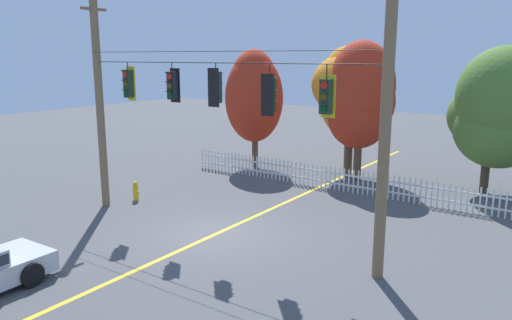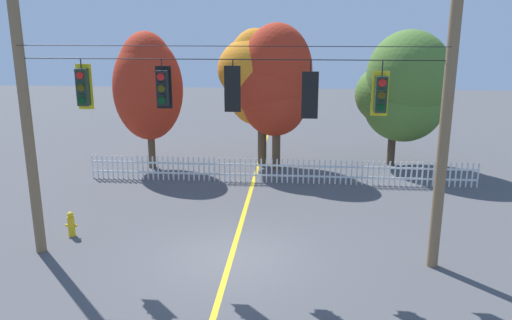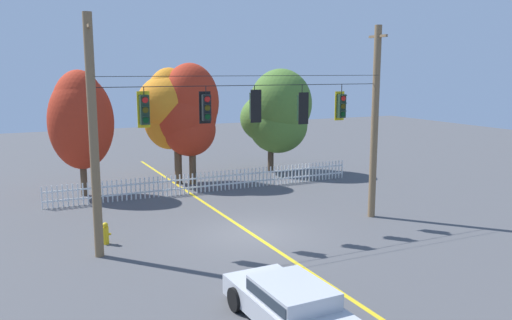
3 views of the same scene
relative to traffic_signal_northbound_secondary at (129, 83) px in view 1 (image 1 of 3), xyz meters
The scene contains 14 objects.
ground 6.31m from the traffic_signal_northbound_secondary, ahead, with size 80.00×80.00×0.00m, color #4C4C4F.
lane_centerline_stripe 6.31m from the traffic_signal_northbound_secondary, ahead, with size 0.16×36.00×0.01m, color gold.
signal_support_span 4.06m from the traffic_signal_northbound_secondary, ahead, with size 11.67×1.10×8.03m.
traffic_signal_northbound_secondary is the anchor object (origin of this frame).
traffic_signal_southbound_primary 2.20m from the traffic_signal_northbound_secondary, ahead, with size 0.43×0.38×1.34m.
traffic_signal_northbound_primary 4.10m from the traffic_signal_northbound_secondary, ahead, with size 0.43×0.38×1.36m.
traffic_signal_eastbound_side 6.13m from the traffic_signal_northbound_secondary, ahead, with size 0.43×0.38×1.51m.
traffic_signal_westbound_side 7.96m from the traffic_signal_northbound_secondary, ahead, with size 0.43×0.38×1.46m.
white_picket_fence 9.97m from the traffic_signal_northbound_secondary, 55.31° to the left, with size 16.35×0.06×1.05m.
autumn_maple_near_fence 9.32m from the traffic_signal_northbound_secondary, 95.93° to the left, with size 3.15×2.89×6.25m.
autumn_maple_mid 11.04m from the traffic_signal_northbound_secondary, 69.24° to the left, with size 3.78×3.13×6.36m.
autumn_oak_far_east 10.93m from the traffic_signal_northbound_secondary, 64.19° to the left, with size 3.50×3.32×6.61m.
autumn_maple_far_west 15.10m from the traffic_signal_northbound_secondary, 44.87° to the left, with size 4.23×4.02×6.32m.
fire_hydrant 4.83m from the traffic_signal_northbound_secondary, 137.43° to the left, with size 0.38×0.22×0.81m.
Camera 1 is at (10.12, -12.07, 5.87)m, focal length 34.58 mm.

